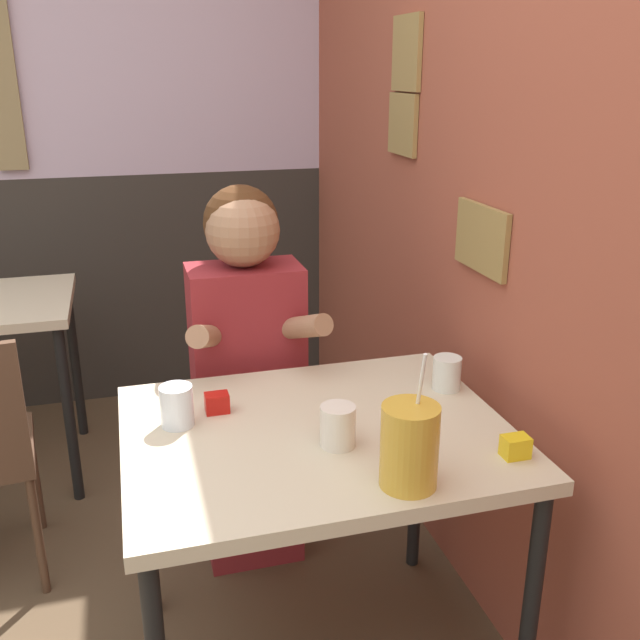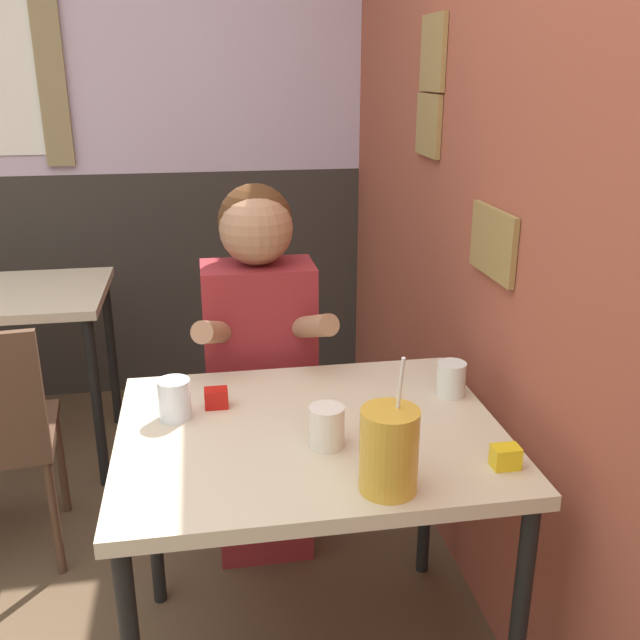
# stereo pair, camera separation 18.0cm
# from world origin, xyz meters

# --- Properties ---
(brick_wall_right) EXTENTS (0.08, 4.26, 2.70)m
(brick_wall_right) POSITION_xyz_m (1.17, 1.13, 1.35)
(brick_wall_right) COLOR #9E4C38
(brick_wall_right) RESTS_ON ground_plane
(back_wall) EXTENTS (5.28, 0.09, 2.70)m
(back_wall) POSITION_xyz_m (-0.02, 2.29, 1.36)
(back_wall) COLOR silver
(back_wall) RESTS_ON ground_plane
(main_table) EXTENTS (0.93, 0.75, 0.74)m
(main_table) POSITION_xyz_m (0.59, 0.33, 0.66)
(main_table) COLOR beige
(main_table) RESTS_ON ground_plane
(background_table) EXTENTS (0.70, 0.62, 0.74)m
(background_table) POSITION_xyz_m (-0.38, 1.63, 0.64)
(background_table) COLOR beige
(background_table) RESTS_ON ground_plane
(person_seated) EXTENTS (0.42, 0.42, 1.25)m
(person_seated) POSITION_xyz_m (0.52, 0.87, 0.67)
(person_seated) COLOR maroon
(person_seated) RESTS_ON ground_plane
(cocktail_pitcher) EXTENTS (0.12, 0.12, 0.30)m
(cocktail_pitcher) POSITION_xyz_m (0.71, 0.04, 0.83)
(cocktail_pitcher) COLOR gold
(cocktail_pitcher) RESTS_ON main_table
(glass_near_pitcher) EXTENTS (0.08, 0.08, 0.10)m
(glass_near_pitcher) POSITION_xyz_m (0.27, 0.44, 0.79)
(glass_near_pitcher) COLOR silver
(glass_near_pitcher) RESTS_ON main_table
(glass_center) EXTENTS (0.08, 0.08, 0.09)m
(glass_center) POSITION_xyz_m (0.99, 0.45, 0.78)
(glass_center) COLOR silver
(glass_center) RESTS_ON main_table
(glass_far_side) EXTENTS (0.08, 0.08, 0.10)m
(glass_far_side) POSITION_xyz_m (0.62, 0.24, 0.79)
(glass_far_side) COLOR silver
(glass_far_side) RESTS_ON main_table
(condiment_ketchup) EXTENTS (0.06, 0.04, 0.05)m
(condiment_ketchup) POSITION_xyz_m (0.37, 0.48, 0.76)
(condiment_ketchup) COLOR #B7140F
(condiment_ketchup) RESTS_ON main_table
(condiment_mustard) EXTENTS (0.06, 0.04, 0.05)m
(condiment_mustard) POSITION_xyz_m (0.99, 0.08, 0.76)
(condiment_mustard) COLOR yellow
(condiment_mustard) RESTS_ON main_table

